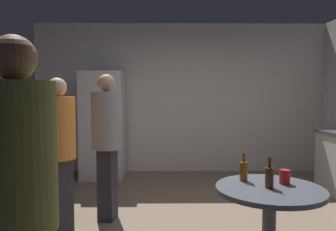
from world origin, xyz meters
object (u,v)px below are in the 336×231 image
object	(u,v)px
person_in_orange_shirt	(58,145)
person_in_olive_shirt	(18,195)
foreground_table	(269,201)
person_in_gray_shirt	(107,135)
refrigerator	(103,125)
plastic_cup_red	(285,177)
beer_bottle_brown	(269,177)
beer_bottle_amber	(244,170)

from	to	relation	value
person_in_orange_shirt	person_in_olive_shirt	bearing A→B (deg)	-48.28
foreground_table	person_in_gray_shirt	xyz separation A→B (m)	(-1.43, 1.26, 0.33)
foreground_table	person_in_orange_shirt	bearing A→B (deg)	155.28
refrigerator	person_in_orange_shirt	size ratio (longest dim) A/B	1.13
refrigerator	person_in_gray_shirt	size ratio (longest dim) A/B	1.09
person_in_gray_shirt	foreground_table	bearing A→B (deg)	-31.15
person_in_olive_shirt	person_in_orange_shirt	size ratio (longest dim) A/B	1.06
plastic_cup_red	person_in_orange_shirt	xyz separation A→B (m)	(-1.98, 0.75, 0.13)
beer_bottle_brown	plastic_cup_red	world-z (taller)	beer_bottle_brown
beer_bottle_amber	beer_bottle_brown	xyz separation A→B (m)	(0.14, -0.20, 0.00)
refrigerator	person_in_gray_shirt	distance (m)	1.93
beer_bottle_brown	person_in_gray_shirt	size ratio (longest dim) A/B	0.14
plastic_cup_red	person_in_orange_shirt	distance (m)	2.12
beer_bottle_brown	plastic_cup_red	xyz separation A→B (m)	(0.15, 0.11, -0.03)
person_in_gray_shirt	person_in_orange_shirt	world-z (taller)	person_in_gray_shirt
beer_bottle_brown	person_in_olive_shirt	xyz separation A→B (m)	(-1.42, -0.94, 0.16)
person_in_olive_shirt	plastic_cup_red	bearing A→B (deg)	-22.61
foreground_table	beer_bottle_amber	world-z (taller)	beer_bottle_amber
beer_bottle_amber	person_in_olive_shirt	size ratio (longest dim) A/B	0.14
refrigerator	person_in_olive_shirt	xyz separation A→B (m)	(0.41, -4.10, 0.08)
person_in_olive_shirt	person_in_gray_shirt	xyz separation A→B (m)	(-0.00, 2.21, -0.02)
plastic_cup_red	person_in_olive_shirt	bearing A→B (deg)	-146.35
refrigerator	person_in_olive_shirt	size ratio (longest dim) A/B	1.07
beer_bottle_amber	beer_bottle_brown	size ratio (longest dim) A/B	1.00
beer_bottle_amber	plastic_cup_red	bearing A→B (deg)	-16.89
refrigerator	person_in_gray_shirt	bearing A→B (deg)	-77.98
foreground_table	refrigerator	bearing A→B (deg)	120.15
beer_bottle_amber	person_in_orange_shirt	size ratio (longest dim) A/B	0.14
foreground_table	plastic_cup_red	world-z (taller)	plastic_cup_red
person_in_orange_shirt	plastic_cup_red	bearing A→B (deg)	7.99
beer_bottle_brown	person_in_olive_shirt	size ratio (longest dim) A/B	0.14
person_in_olive_shirt	person_in_orange_shirt	bearing A→B (deg)	46.66
person_in_gray_shirt	person_in_orange_shirt	distance (m)	0.58
foreground_table	plastic_cup_red	size ratio (longest dim) A/B	7.27
beer_bottle_brown	plastic_cup_red	bearing A→B (deg)	34.66
beer_bottle_amber	person_in_gray_shirt	xyz separation A→B (m)	(-1.28, 1.08, 0.14)
beer_bottle_brown	person_in_olive_shirt	bearing A→B (deg)	-146.46
beer_bottle_brown	person_in_orange_shirt	distance (m)	2.02
beer_bottle_amber	person_in_olive_shirt	world-z (taller)	person_in_olive_shirt
beer_bottle_amber	person_in_orange_shirt	xyz separation A→B (m)	(-1.69, 0.66, 0.11)
refrigerator	beer_bottle_amber	world-z (taller)	refrigerator
beer_bottle_brown	person_in_gray_shirt	bearing A→B (deg)	138.08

